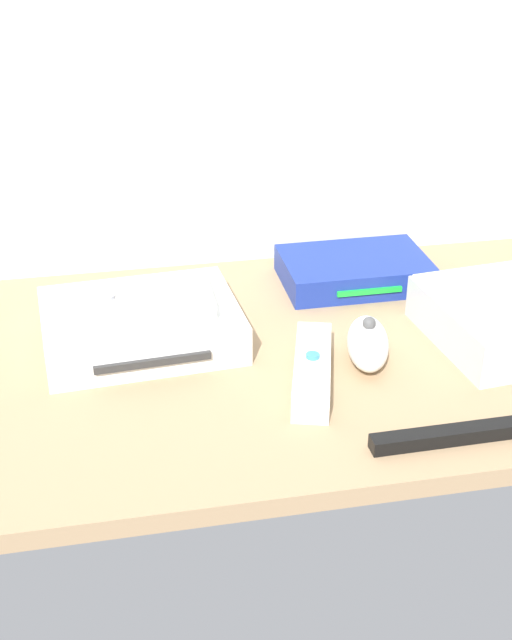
# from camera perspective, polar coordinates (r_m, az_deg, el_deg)

# --- Properties ---
(ground_plane) EXTENTS (1.00, 0.48, 0.02)m
(ground_plane) POSITION_cam_1_polar(r_m,az_deg,el_deg) (0.93, -0.00, -2.71)
(ground_plane) COLOR #9E7F5B
(ground_plane) RESTS_ON ground
(back_wall) EXTENTS (1.10, 0.01, 0.64)m
(back_wall) POSITION_cam_1_polar(r_m,az_deg,el_deg) (1.05, -2.76, 20.11)
(back_wall) COLOR silver
(back_wall) RESTS_ON ground
(game_console) EXTENTS (0.22, 0.18, 0.04)m
(game_console) POSITION_cam_1_polar(r_m,az_deg,el_deg) (0.94, -7.70, -0.33)
(game_console) COLOR white
(game_console) RESTS_ON ground_plane
(mini_computer) EXTENTS (0.19, 0.19, 0.05)m
(mini_computer) POSITION_cam_1_polar(r_m,az_deg,el_deg) (0.98, 16.66, 0.18)
(mini_computer) COLOR silver
(mini_computer) RESTS_ON ground_plane
(network_router) EXTENTS (0.18, 0.12, 0.03)m
(network_router) POSITION_cam_1_polar(r_m,az_deg,el_deg) (1.08, 6.58, 3.34)
(network_router) COLOR navy
(network_router) RESTS_ON ground_plane
(remote_wand) EXTENTS (0.08, 0.15, 0.03)m
(remote_wand) POSITION_cam_1_polar(r_m,az_deg,el_deg) (0.87, 3.78, -3.36)
(remote_wand) COLOR white
(remote_wand) RESTS_ON ground_plane
(remote_nunchuk) EXTENTS (0.07, 0.11, 0.05)m
(remote_nunchuk) POSITION_cam_1_polar(r_m,az_deg,el_deg) (0.91, 7.48, -1.52)
(remote_nunchuk) COLOR white
(remote_nunchuk) RESTS_ON ground_plane
(remote_classic_pad) EXTENTS (0.14, 0.08, 0.02)m
(remote_classic_pad) POSITION_cam_1_polar(r_m,az_deg,el_deg) (0.92, -7.49, 1.14)
(remote_classic_pad) COLOR white
(remote_classic_pad) RESTS_ON game_console
(sensor_bar) EXTENTS (0.24, 0.02, 0.01)m
(sensor_bar) POSITION_cam_1_polar(r_m,az_deg,el_deg) (0.82, 15.67, -7.06)
(sensor_bar) COLOR black
(sensor_bar) RESTS_ON ground_plane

